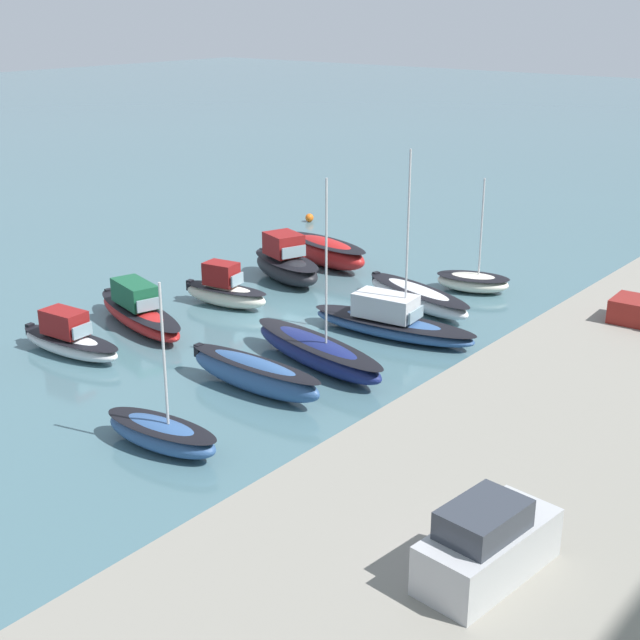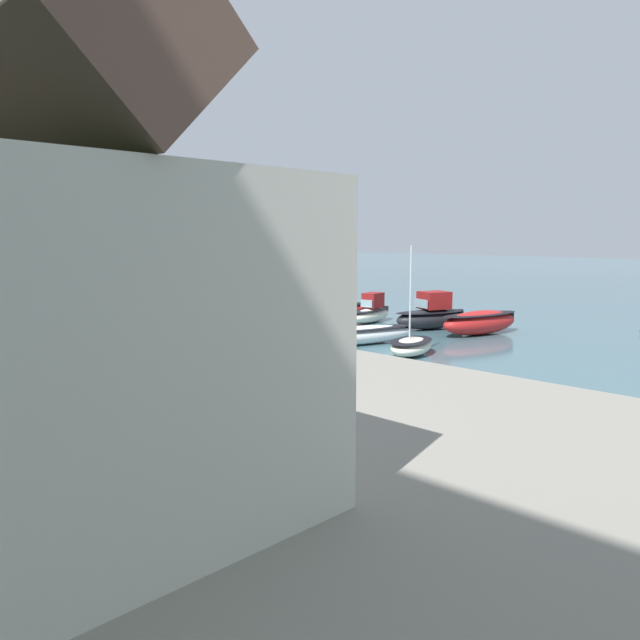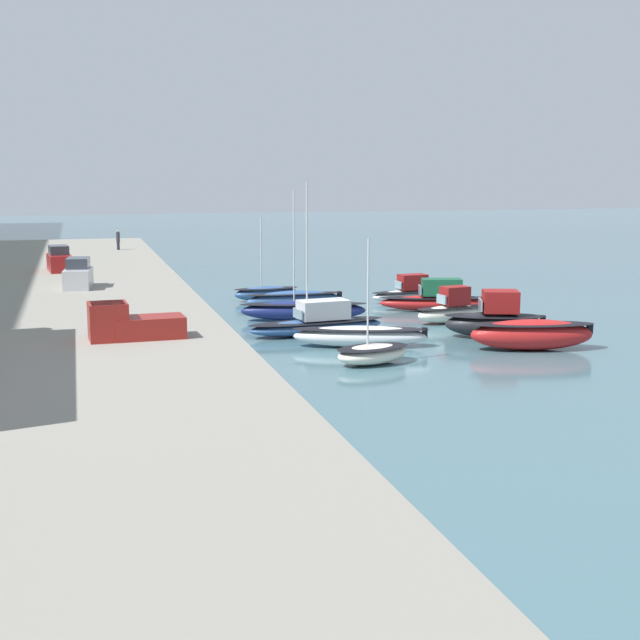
{
  "view_description": "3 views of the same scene",
  "coord_description": "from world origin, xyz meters",
  "px_view_note": "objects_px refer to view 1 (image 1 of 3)",
  "views": [
    {
      "loc": [
        32.75,
        28.68,
        15.34
      ],
      "look_at": [
        4.37,
        5.92,
        2.29
      ],
      "focal_mm": 50.0,
      "sensor_mm": 36.0,
      "label": 1
    },
    {
      "loc": [
        -31.09,
        34.77,
        6.97
      ],
      "look_at": [
        -2.53,
        5.89,
        1.41
      ],
      "focal_mm": 35.0,
      "sensor_mm": 36.0,
      "label": 2
    },
    {
      "loc": [
        -51.8,
        19.89,
        9.65
      ],
      "look_at": [
        -3.5,
        6.65,
        1.32
      ],
      "focal_mm": 50.0,
      "sensor_mm": 36.0,
      "label": 3
    }
  ],
  "objects_px": {
    "moored_boat_9": "(139,312)",
    "moored_boat_10": "(69,339)",
    "moored_boat_4": "(254,374)",
    "moored_boat_5": "(161,434)",
    "moored_boat_2": "(391,322)",
    "moored_boat_0": "(473,281)",
    "moored_boat_8": "(225,291)",
    "parked_car_0": "(487,545)",
    "mooring_buoy_0": "(309,218)",
    "moored_boat_3": "(317,352)",
    "moored_boat_6": "(326,251)",
    "moored_boat_1": "(418,297)",
    "moored_boat_7": "(286,264)"
  },
  "relations": [
    {
      "from": "moored_boat_10",
      "to": "moored_boat_1",
      "type": "bearing_deg",
      "value": 145.4
    },
    {
      "from": "moored_boat_6",
      "to": "moored_boat_3",
      "type": "bearing_deg",
      "value": 49.3
    },
    {
      "from": "moored_boat_8",
      "to": "parked_car_0",
      "type": "relative_size",
      "value": 1.2
    },
    {
      "from": "moored_boat_4",
      "to": "moored_boat_10",
      "type": "bearing_deg",
      "value": -76.7
    },
    {
      "from": "moored_boat_2",
      "to": "moored_boat_6",
      "type": "relative_size",
      "value": 1.26
    },
    {
      "from": "moored_boat_6",
      "to": "parked_car_0",
      "type": "distance_m",
      "value": 33.51
    },
    {
      "from": "moored_boat_7",
      "to": "moored_boat_6",
      "type": "bearing_deg",
      "value": -157.74
    },
    {
      "from": "moored_boat_2",
      "to": "moored_boat_0",
      "type": "bearing_deg",
      "value": 176.07
    },
    {
      "from": "moored_boat_0",
      "to": "moored_boat_8",
      "type": "distance_m",
      "value": 13.86
    },
    {
      "from": "moored_boat_3",
      "to": "moored_boat_8",
      "type": "height_order",
      "value": "moored_boat_3"
    },
    {
      "from": "moored_boat_6",
      "to": "mooring_buoy_0",
      "type": "distance_m",
      "value": 11.6
    },
    {
      "from": "moored_boat_2",
      "to": "mooring_buoy_0",
      "type": "bearing_deg",
      "value": -138.24
    },
    {
      "from": "moored_boat_7",
      "to": "moored_boat_1",
      "type": "bearing_deg",
      "value": 113.82
    },
    {
      "from": "moored_boat_4",
      "to": "mooring_buoy_0",
      "type": "bearing_deg",
      "value": -145.16
    },
    {
      "from": "moored_boat_7",
      "to": "moored_boat_10",
      "type": "distance_m",
      "value": 14.87
    },
    {
      "from": "moored_boat_3",
      "to": "moored_boat_5",
      "type": "height_order",
      "value": "moored_boat_3"
    },
    {
      "from": "moored_boat_0",
      "to": "moored_boat_10",
      "type": "height_order",
      "value": "moored_boat_0"
    },
    {
      "from": "moored_boat_5",
      "to": "parked_car_0",
      "type": "distance_m",
      "value": 13.85
    },
    {
      "from": "moored_boat_2",
      "to": "parked_car_0",
      "type": "relative_size",
      "value": 2.09
    },
    {
      "from": "moored_boat_4",
      "to": "moored_boat_8",
      "type": "xyz_separation_m",
      "value": [
        -7.16,
        -8.73,
        0.06
      ]
    },
    {
      "from": "moored_boat_1",
      "to": "moored_boat_2",
      "type": "height_order",
      "value": "moored_boat_2"
    },
    {
      "from": "parked_car_0",
      "to": "mooring_buoy_0",
      "type": "distance_m",
      "value": 45.1
    },
    {
      "from": "moored_boat_2",
      "to": "moored_boat_8",
      "type": "bearing_deg",
      "value": -86.41
    },
    {
      "from": "moored_boat_6",
      "to": "moored_boat_8",
      "type": "distance_m",
      "value": 9.42
    },
    {
      "from": "moored_boat_1",
      "to": "moored_boat_10",
      "type": "xyz_separation_m",
      "value": [
        15.54,
        -8.89,
        0.1
      ]
    },
    {
      "from": "moored_boat_5",
      "to": "moored_boat_9",
      "type": "distance_m",
      "value": 13.27
    },
    {
      "from": "moored_boat_10",
      "to": "mooring_buoy_0",
      "type": "height_order",
      "value": "moored_boat_10"
    },
    {
      "from": "moored_boat_1",
      "to": "moored_boat_3",
      "type": "bearing_deg",
      "value": 22.08
    },
    {
      "from": "moored_boat_6",
      "to": "moored_boat_5",
      "type": "bearing_deg",
      "value": 36.66
    },
    {
      "from": "moored_boat_10",
      "to": "parked_car_0",
      "type": "height_order",
      "value": "parked_car_0"
    },
    {
      "from": "moored_boat_10",
      "to": "parked_car_0",
      "type": "relative_size",
      "value": 1.4
    },
    {
      "from": "mooring_buoy_0",
      "to": "moored_boat_8",
      "type": "bearing_deg",
      "value": 26.2
    },
    {
      "from": "moored_boat_6",
      "to": "moored_boat_9",
      "type": "height_order",
      "value": "moored_boat_9"
    },
    {
      "from": "moored_boat_1",
      "to": "mooring_buoy_0",
      "type": "bearing_deg",
      "value": -107.6
    },
    {
      "from": "moored_boat_2",
      "to": "parked_car_0",
      "type": "bearing_deg",
      "value": 33.94
    },
    {
      "from": "moored_boat_4",
      "to": "parked_car_0",
      "type": "height_order",
      "value": "parked_car_0"
    },
    {
      "from": "moored_boat_1",
      "to": "moored_boat_8",
      "type": "distance_m",
      "value": 10.22
    },
    {
      "from": "moored_boat_3",
      "to": "moored_boat_6",
      "type": "bearing_deg",
      "value": -130.95
    },
    {
      "from": "moored_boat_0",
      "to": "moored_boat_4",
      "type": "bearing_deg",
      "value": -17.91
    },
    {
      "from": "parked_car_0",
      "to": "moored_boat_10",
      "type": "bearing_deg",
      "value": 175.05
    },
    {
      "from": "moored_boat_0",
      "to": "mooring_buoy_0",
      "type": "xyz_separation_m",
      "value": [
        -7.15,
        -17.7,
        -0.26
      ]
    },
    {
      "from": "moored_boat_9",
      "to": "moored_boat_7",
      "type": "bearing_deg",
      "value": -168.29
    },
    {
      "from": "moored_boat_5",
      "to": "moored_boat_10",
      "type": "relative_size",
      "value": 1.05
    },
    {
      "from": "moored_boat_0",
      "to": "moored_boat_1",
      "type": "xyz_separation_m",
      "value": [
        4.42,
        -0.81,
        0.08
      ]
    },
    {
      "from": "moored_boat_0",
      "to": "moored_boat_6",
      "type": "relative_size",
      "value": 0.88
    },
    {
      "from": "moored_boat_9",
      "to": "moored_boat_10",
      "type": "xyz_separation_m",
      "value": [
        4.42,
        0.35,
        -0.07
      ]
    },
    {
      "from": "moored_boat_3",
      "to": "parked_car_0",
      "type": "bearing_deg",
      "value": 65.11
    },
    {
      "from": "moored_boat_9",
      "to": "mooring_buoy_0",
      "type": "bearing_deg",
      "value": -146.11
    },
    {
      "from": "mooring_buoy_0",
      "to": "parked_car_0",
      "type": "bearing_deg",
      "value": 45.17
    },
    {
      "from": "moored_boat_10",
      "to": "moored_boat_2",
      "type": "bearing_deg",
      "value": 132.92
    }
  ]
}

